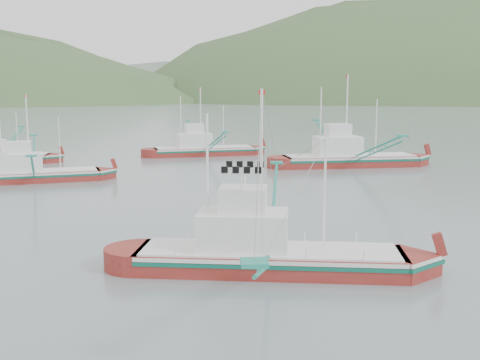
{
  "coord_description": "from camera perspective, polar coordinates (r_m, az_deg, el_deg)",
  "views": [
    {
      "loc": [
        -2.14,
        -31.31,
        8.92
      ],
      "look_at": [
        0.0,
        6.0,
        3.2
      ],
      "focal_mm": 45.0,
      "sensor_mm": 36.0,
      "label": 1
    }
  ],
  "objects": [
    {
      "name": "ground",
      "position": [
        32.63,
        0.61,
        -7.17
      ],
      "size": [
        1200.0,
        1200.0,
        0.0
      ],
      "primitive_type": "plane",
      "color": "slate",
      "rests_on": "ground"
    },
    {
      "name": "main_boat",
      "position": [
        29.57,
        2.48,
        -5.69
      ],
      "size": [
        13.45,
        23.57,
        9.6
      ],
      "rotation": [
        0.0,
        0.0,
        -0.15
      ],
      "color": "maroon",
      "rests_on": "ground"
    },
    {
      "name": "bg_boat_left",
      "position": [
        61.08,
        -19.08,
        1.4
      ],
      "size": [
        12.68,
        21.77,
        8.99
      ],
      "rotation": [
        0.0,
        0.0,
        0.26
      ],
      "color": "maroon",
      "rests_on": "ground"
    },
    {
      "name": "bg_boat_right",
      "position": [
        70.23,
        10.22,
        2.61
      ],
      "size": [
        15.69,
        27.73,
        11.26
      ],
      "rotation": [
        0.0,
        0.0,
        0.11
      ],
      "color": "maroon",
      "rests_on": "ground"
    },
    {
      "name": "bg_boat_far",
      "position": [
        80.48,
        -3.53,
        3.55
      ],
      "size": [
        13.76,
        23.82,
        9.76
      ],
      "rotation": [
        0.0,
        0.0,
        0.21
      ],
      "color": "maroon",
      "rests_on": "ground"
    },
    {
      "name": "ridge_distant",
      "position": [
        592.25,
        -0.17,
        7.84
      ],
      "size": [
        960.0,
        400.0,
        240.0
      ],
      "primitive_type": "ellipsoid",
      "color": "slate",
      "rests_on": "ground"
    }
  ]
}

